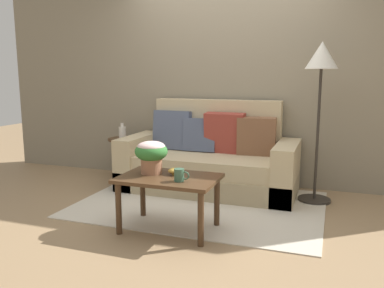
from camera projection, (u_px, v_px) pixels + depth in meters
The scene contains 11 objects.
ground_plane at pixel (194, 210), 3.99m from camera, with size 14.00×14.00×0.00m, color #997A56.
wall_back at pixel (228, 65), 4.89m from camera, with size 6.40×0.12×2.92m, color gray.
area_rug at pixel (200, 204), 4.16m from camera, with size 2.48×1.74×0.01m, color beige.
couch at pixel (210, 162), 4.68m from camera, with size 2.01×0.90×1.04m.
coffee_table at pixel (169, 185), 3.41m from camera, with size 0.84×0.56×0.48m.
side_table at pixel (122, 150), 5.21m from camera, with size 0.37×0.37×0.52m.
floor_lamp at pixel (321, 74), 4.04m from camera, with size 0.34×0.34×1.67m.
potted_plant at pixel (151, 153), 3.49m from camera, with size 0.29×0.29×0.29m.
coffee_mug at pixel (180, 175), 3.24m from camera, with size 0.13×0.08×0.10m.
snack_bowl at pixel (175, 171), 3.46m from camera, with size 0.12×0.12×0.06m.
table_vase at pixel (122, 132), 5.16m from camera, with size 0.09×0.09×0.20m.
Camera 1 is at (1.26, -3.60, 1.34)m, focal length 37.21 mm.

